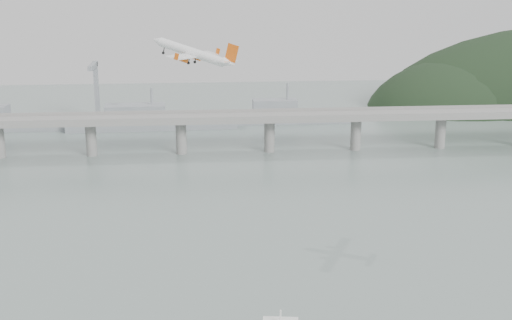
{
  "coord_description": "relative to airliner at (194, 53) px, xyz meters",
  "views": [
    {
      "loc": [
        -19.69,
        -176.3,
        101.18
      ],
      "look_at": [
        0.0,
        55.0,
        36.0
      ],
      "focal_mm": 48.0,
      "sensor_mm": 36.0,
      "label": 1
    }
  ],
  "objects": [
    {
      "name": "bridge",
      "position": [
        20.03,
        117.92,
        -52.92
      ],
      "size": [
        800.0,
        22.0,
        23.9
      ],
      "color": "gray",
      "rests_on": "ground"
    },
    {
      "name": "airliner",
      "position": [
        0.0,
        0.0,
        0.0
      ],
      "size": [
        33.54,
        31.84,
        11.54
      ],
      "rotation": [
        0.05,
        -0.24,
        2.64
      ],
      "color": "white",
      "rests_on": "ground"
    }
  ]
}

